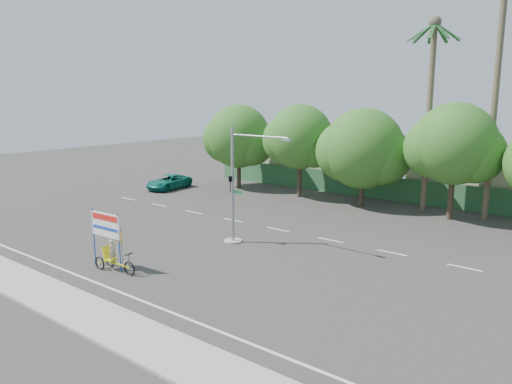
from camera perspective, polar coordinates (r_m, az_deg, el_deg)
The scene contains 14 objects.
ground at distance 26.27m, azimuth -4.29°, elevation -8.64°, with size 120.00×120.00×0.00m, color #33302D.
sidewalk_near at distance 21.78m, azimuth -18.21°, elevation -13.30°, with size 50.00×2.40×0.12m, color gray.
fence at distance 43.73m, azimuth 15.21°, elevation 0.34°, with size 38.00×0.08×2.00m, color #336B3D.
building_left at distance 52.08m, azimuth 7.14°, elevation 3.43°, with size 12.00×8.00×4.00m, color beige.
building_right at distance 45.50m, azimuth 26.83°, elevation 0.96°, with size 14.00×8.00×3.60m, color beige.
tree_far_left at distance 47.70m, azimuth -2.04°, elevation 6.15°, with size 7.14×6.00×7.96m.
tree_left at distance 43.46m, azimuth 5.02°, elevation 6.03°, with size 6.66×5.60×8.07m.
tree_center at distance 40.52m, azimuth 12.10°, elevation 4.62°, with size 7.62×6.40×7.85m.
tree_right at distance 37.86m, azimuth 21.68°, elevation 4.82°, with size 6.90×5.80×8.36m.
palm_tall at distance 38.63m, azimuth 25.89°, elevation 12.39°, with size 3.73×3.79×17.45m.
palm_short at distance 39.88m, azimuth 19.30°, elevation 10.48°, with size 3.73×3.79×14.45m.
traffic_signal at distance 29.76m, azimuth -2.26°, elevation -0.42°, with size 4.72×1.10×7.00m.
trike_billboard at distance 26.62m, azimuth -16.30°, elevation -5.97°, with size 3.16×0.75×3.11m.
pickup_truck at distance 48.21m, azimuth -9.93°, elevation 1.14°, with size 2.23×4.83×1.34m, color #0F6E60.
Camera 1 is at (16.91, -18.06, 8.85)m, focal length 35.00 mm.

